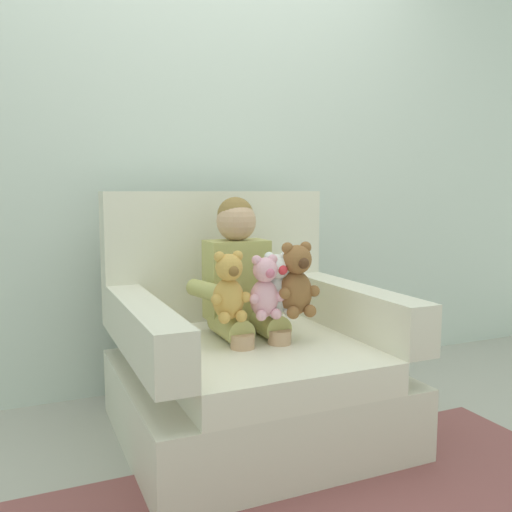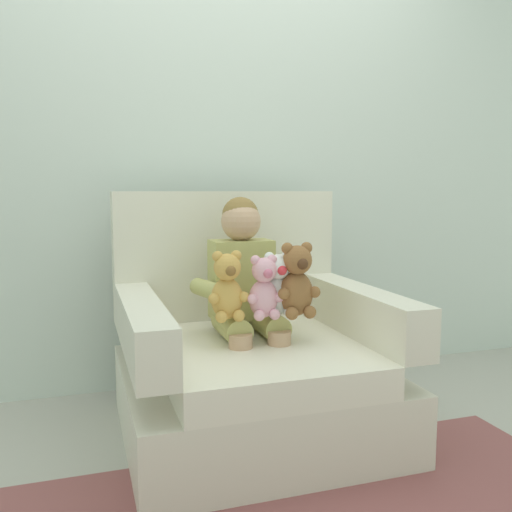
# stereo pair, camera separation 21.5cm
# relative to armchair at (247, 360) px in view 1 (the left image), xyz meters

# --- Properties ---
(ground_plane) EXTENTS (8.00, 8.00, 0.00)m
(ground_plane) POSITION_rel_armchair_xyz_m (0.00, -0.06, -0.30)
(ground_plane) COLOR #ADA89E
(back_wall) EXTENTS (6.00, 0.10, 2.60)m
(back_wall) POSITION_rel_armchair_xyz_m (0.00, 0.69, 1.00)
(back_wall) COLOR silver
(back_wall) RESTS_ON ground
(armchair) EXTENTS (1.05, 1.02, 1.01)m
(armchair) POSITION_rel_armchair_xyz_m (0.00, 0.00, 0.00)
(armchair) COLOR silver
(armchair) RESTS_ON ground
(seated_child) EXTENTS (0.45, 0.39, 0.82)m
(seated_child) POSITION_rel_armchair_xyz_m (-0.01, 0.04, 0.32)
(seated_child) COLOR tan
(seated_child) RESTS_ON armchair
(plush_white) EXTENTS (0.15, 0.12, 0.26)m
(plush_white) POSITION_rel_armchair_xyz_m (0.08, -0.12, 0.33)
(plush_white) COLOR white
(plush_white) RESTS_ON armchair
(plush_pink) EXTENTS (0.15, 0.12, 0.25)m
(plush_pink) POSITION_rel_armchair_xyz_m (0.01, -0.15, 0.33)
(plush_pink) COLOR #EAA8BC
(plush_pink) RESTS_ON armchair
(plush_honey) EXTENTS (0.16, 0.13, 0.27)m
(plush_honey) POSITION_rel_armchair_xyz_m (-0.13, -0.13, 0.34)
(plush_honey) COLOR gold
(plush_honey) RESTS_ON armchair
(plush_brown) EXTENTS (0.18, 0.14, 0.30)m
(plush_brown) POSITION_rel_armchair_xyz_m (0.15, -0.16, 0.35)
(plush_brown) COLOR brown
(plush_brown) RESTS_ON armchair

